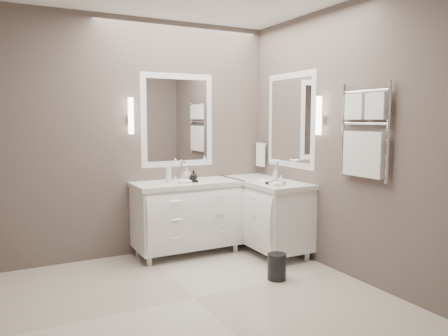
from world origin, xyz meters
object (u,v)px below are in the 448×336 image
towel_ladder (364,138)px  waste_bin (277,267)px  vanity_back (187,213)px  vanity_right (266,210)px

towel_ladder → waste_bin: (-0.65, 0.44, -1.26)m
towel_ladder → waste_bin: bearing=145.8°
towel_ladder → vanity_back: bearing=124.1°
vanity_back → vanity_right: 0.93m
vanity_back → towel_ladder: towel_ladder is taller
vanity_right → waste_bin: bearing=-116.4°
vanity_back → vanity_right: same height
vanity_right → towel_ladder: 1.60m
vanity_back → vanity_right: size_ratio=1.00×
vanity_right → waste_bin: vanity_right is taller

